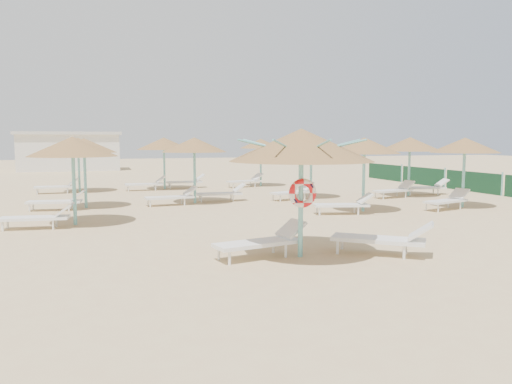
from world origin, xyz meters
name	(u,v)px	position (x,y,z in m)	size (l,w,h in m)	color
ground	(280,255)	(0.00, 0.00, 0.00)	(120.00, 120.00, 0.00)	tan
main_palapa	(301,146)	(0.39, -0.26, 2.47)	(3.17, 3.17, 2.84)	#6CBCB9
lounger_main_a	(263,241)	(-0.41, -0.05, 0.37)	(2.19, 1.05, 0.77)	white
lounger_main_b	(385,238)	(2.27, -0.68, 0.38)	(2.14, 1.88, 0.80)	white
palapa_field	(240,146)	(2.05, 10.42, 2.30)	(18.84, 13.31, 2.71)	#6CBCB9
service_hut	(70,151)	(-6.00, 35.00, 1.64)	(8.40, 4.40, 3.25)	silver
windbreak_fence	(473,182)	(14.00, 9.96, 0.50)	(0.08, 19.84, 1.10)	#184A27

